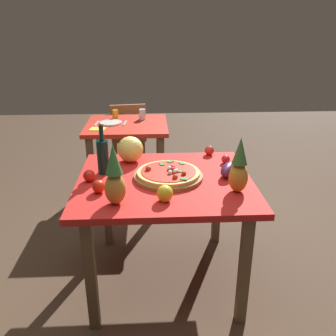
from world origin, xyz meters
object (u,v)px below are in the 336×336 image
object	(u,v)px
dinner_plate	(111,123)
napkin_folded	(98,129)
wine_bottle	(103,156)
tomato_beside_pepper	(209,150)
background_table	(127,136)
eggplant	(229,169)
pizza_board	(168,176)
pineapple_left	(115,178)
knife_utensil	(125,123)
drinking_glass_juice	(115,114)
tomato_near_board	(99,186)
pineapple_right	(239,168)
drinking_glass_water	(142,114)
tomato_by_bottle	(89,176)
bell_pepper	(165,194)
fork_utensil	(97,123)
dining_chair	(128,134)
pizza	(169,173)
display_table	(165,192)
melon	(130,149)
tomato_at_corner	(226,159)

from	to	relation	value
dinner_plate	napkin_folded	world-z (taller)	dinner_plate
wine_bottle	tomato_beside_pepper	xyz separation A→B (m)	(0.76, 0.31, -0.09)
background_table	eggplant	distance (m)	1.55
pizza_board	pineapple_left	bearing A→B (deg)	-132.93
pineapple_left	knife_utensil	distance (m)	1.72
drinking_glass_juice	dinner_plate	xyz separation A→B (m)	(-0.03, -0.21, -0.04)
pizza_board	tomato_near_board	xyz separation A→B (m)	(-0.42, -0.19, 0.03)
pineapple_right	wine_bottle	bearing A→B (deg)	158.64
drinking_glass_juice	tomato_near_board	bearing A→B (deg)	-88.41
eggplant	drinking_glass_water	distance (m)	1.62
tomato_beside_pepper	tomato_by_bottle	world-z (taller)	tomato_by_bottle
bell_pepper	fork_utensil	world-z (taller)	bell_pepper
wine_bottle	dining_chair	bearing A→B (deg)	88.32
pizza	tomato_by_bottle	world-z (taller)	pizza
display_table	pineapple_right	world-z (taller)	pineapple_right
melon	drinking_glass_water	world-z (taller)	melon
wine_bottle	drinking_glass_juice	world-z (taller)	wine_bottle
dining_chair	background_table	bearing A→B (deg)	84.42
tomato_at_corner	drinking_glass_water	bearing A→B (deg)	115.36
wine_bottle	knife_utensil	size ratio (longest dim) A/B	1.84
eggplant	tomato_beside_pepper	world-z (taller)	eggplant
dining_chair	drinking_glass_juice	size ratio (longest dim) A/B	9.44
dining_chair	fork_utensil	world-z (taller)	dining_chair
knife_utensil	tomato_near_board	bearing A→B (deg)	-86.63
display_table	dinner_plate	world-z (taller)	dinner_plate
dining_chair	fork_utensil	distance (m)	0.72
eggplant	fork_utensil	world-z (taller)	eggplant
background_table	napkin_folded	xyz separation A→B (m)	(-0.26, -0.19, 0.14)
pizza	eggplant	distance (m)	0.40
dining_chair	drinking_glass_water	bearing A→B (deg)	104.15
tomato_at_corner	knife_utensil	bearing A→B (deg)	124.62
tomato_near_board	drinking_glass_juice	xyz separation A→B (m)	(-0.05, 1.77, 0.01)
melon	bell_pepper	distance (m)	0.67
wine_bottle	melon	size ratio (longest dim) A/B	1.80
bell_pepper	fork_utensil	bearing A→B (deg)	109.62
dining_chair	wine_bottle	size ratio (longest dim) A/B	2.57
display_table	fork_utensil	distance (m)	1.52
pineapple_left	tomato_beside_pepper	distance (m)	1.00
tomato_near_board	drinking_glass_juice	bearing A→B (deg)	91.59
fork_utensil	tomato_at_corner	bearing A→B (deg)	-41.77
tomato_beside_pepper	napkin_folded	xyz separation A→B (m)	(-0.94, 0.76, -0.03)
dining_chair	drinking_glass_juice	distance (m)	0.52
pineapple_left	eggplant	world-z (taller)	pineapple_left
display_table	pizza_board	size ratio (longest dim) A/B	2.51
display_table	pineapple_left	size ratio (longest dim) A/B	3.22
pizza_board	background_table	bearing A→B (deg)	104.08
background_table	knife_utensil	xyz separation A→B (m)	(-0.02, 0.01, 0.14)
background_table	pineapple_right	distance (m)	1.77
pizza	fork_utensil	bearing A→B (deg)	114.97
drinking_glass_juice	dinner_plate	bearing A→B (deg)	-98.08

